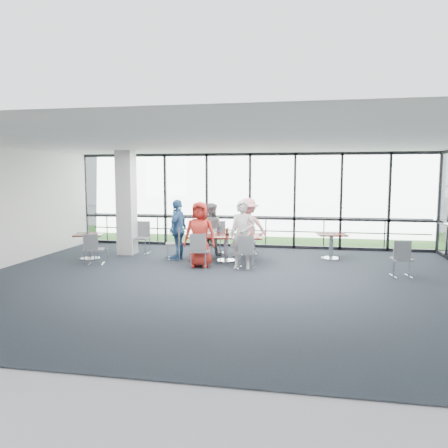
% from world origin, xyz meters
% --- Properties ---
extents(floor, '(12.00, 10.00, 0.02)m').
position_xyz_m(floor, '(0.00, 0.00, -0.01)').
color(floor, '#1D242D').
rests_on(floor, ground).
extents(ceiling, '(12.00, 10.00, 0.04)m').
position_xyz_m(ceiling, '(0.00, 0.00, 3.20)').
color(ceiling, silver).
rests_on(ceiling, ground).
extents(wall_front, '(12.00, 0.10, 3.20)m').
position_xyz_m(wall_front, '(0.00, -5.00, 1.60)').
color(wall_front, silver).
rests_on(wall_front, ground).
extents(curtain_wall_back, '(12.00, 0.10, 3.20)m').
position_xyz_m(curtain_wall_back, '(0.00, 5.00, 1.60)').
color(curtain_wall_back, white).
rests_on(curtain_wall_back, ground).
extents(structural_column, '(0.50, 0.50, 3.20)m').
position_xyz_m(structural_column, '(-3.60, 3.00, 1.60)').
color(structural_column, silver).
rests_on(structural_column, ground).
extents(apron, '(80.00, 70.00, 0.02)m').
position_xyz_m(apron, '(0.00, 10.00, -0.02)').
color(apron, gray).
rests_on(apron, ground).
extents(grass_strip, '(80.00, 5.00, 0.01)m').
position_xyz_m(grass_strip, '(0.00, 8.00, 0.01)').
color(grass_strip, '#28541A').
rests_on(grass_strip, ground).
extents(hangar_main, '(24.00, 10.00, 6.00)m').
position_xyz_m(hangar_main, '(4.00, 32.00, 3.00)').
color(hangar_main, silver).
rests_on(hangar_main, ground).
extents(hangar_aux, '(10.00, 6.00, 4.00)m').
position_xyz_m(hangar_aux, '(-18.00, 28.00, 2.00)').
color(hangar_aux, silver).
rests_on(hangar_aux, ground).
extents(guard_rail, '(12.00, 0.06, 0.06)m').
position_xyz_m(guard_rail, '(0.00, 5.60, 0.50)').
color(guard_rail, '#2D2D33').
rests_on(guard_rail, ground).
extents(main_table, '(2.16, 1.25, 0.75)m').
position_xyz_m(main_table, '(-0.36, 2.42, 0.64)').
color(main_table, '#3B1210').
rests_on(main_table, ground).
extents(side_table_left, '(0.99, 0.99, 0.75)m').
position_xyz_m(side_table_left, '(-4.35, 1.99, 0.62)').
color(side_table_left, '#3B1210').
rests_on(side_table_left, ground).
extents(side_table_right, '(0.92, 0.92, 0.75)m').
position_xyz_m(side_table_right, '(2.62, 3.31, 0.63)').
color(side_table_right, '#3B1210').
rests_on(side_table_right, ground).
extents(diner_near_left, '(0.86, 0.56, 1.75)m').
position_xyz_m(diner_near_left, '(-0.90, 1.51, 0.88)').
color(diner_near_left, red).
rests_on(diner_near_left, ground).
extents(diner_near_right, '(0.66, 0.48, 1.79)m').
position_xyz_m(diner_near_right, '(0.24, 1.50, 0.90)').
color(diner_near_right, silver).
rests_on(diner_near_right, ground).
extents(diner_far_left, '(0.85, 0.61, 1.60)m').
position_xyz_m(diner_far_left, '(-1.01, 3.36, 0.80)').
color(diner_far_left, slate).
rests_on(diner_far_left, ground).
extents(diner_far_right, '(1.24, 0.84, 1.76)m').
position_xyz_m(diner_far_right, '(0.14, 3.42, 0.88)').
color(diner_far_right, pink).
rests_on(diner_far_right, ground).
extents(diner_end, '(0.68, 1.09, 1.76)m').
position_xyz_m(diner_end, '(-1.78, 2.43, 0.88)').
color(diner_end, '#315F93').
rests_on(diner_end, ground).
extents(chair_main_nl, '(0.52, 0.52, 0.91)m').
position_xyz_m(chair_main_nl, '(-0.83, 1.37, 0.45)').
color(chair_main_nl, slate).
rests_on(chair_main_nl, ground).
extents(chair_main_nr, '(0.46, 0.46, 0.87)m').
position_xyz_m(chair_main_nr, '(0.35, 1.46, 0.44)').
color(chair_main_nr, slate).
rests_on(chair_main_nr, ground).
extents(chair_main_fl, '(0.54, 0.54, 0.99)m').
position_xyz_m(chair_main_fl, '(-0.88, 3.49, 0.49)').
color(chair_main_fl, slate).
rests_on(chair_main_fl, ground).
extents(chair_main_fr, '(0.49, 0.49, 0.85)m').
position_xyz_m(chair_main_fr, '(0.17, 3.47, 0.42)').
color(chair_main_fr, slate).
rests_on(chair_main_fr, ground).
extents(chair_main_end, '(0.56, 0.56, 0.91)m').
position_xyz_m(chair_main_end, '(-1.93, 2.43, 0.46)').
color(chair_main_end, slate).
rests_on(chair_main_end, ground).
extents(chair_spare_la, '(0.51, 0.51, 0.84)m').
position_xyz_m(chair_spare_la, '(-3.79, 1.28, 0.42)').
color(chair_spare_la, slate).
rests_on(chair_spare_la, ground).
extents(chair_spare_lb, '(0.51, 0.51, 0.98)m').
position_xyz_m(chair_spare_lb, '(-3.17, 3.09, 0.49)').
color(chair_spare_lb, slate).
rests_on(chair_spare_lb, ground).
extents(chair_spare_r, '(0.51, 0.51, 0.89)m').
position_xyz_m(chair_spare_r, '(4.15, 1.20, 0.44)').
color(chair_spare_r, slate).
rests_on(chair_spare_r, ground).
extents(plate_nl, '(0.27, 0.27, 0.01)m').
position_xyz_m(plate_nl, '(-0.96, 2.08, 0.76)').
color(plate_nl, white).
rests_on(plate_nl, main_table).
extents(plate_nr, '(0.27, 0.27, 0.01)m').
position_xyz_m(plate_nr, '(0.24, 2.07, 0.76)').
color(plate_nr, white).
rests_on(plate_nr, main_table).
extents(plate_fl, '(0.29, 0.29, 0.01)m').
position_xyz_m(plate_fl, '(-0.85, 2.73, 0.76)').
color(plate_fl, white).
rests_on(plate_fl, main_table).
extents(plate_fr, '(0.24, 0.24, 0.01)m').
position_xyz_m(plate_fr, '(0.17, 2.86, 0.76)').
color(plate_fr, white).
rests_on(plate_fr, main_table).
extents(plate_end, '(0.26, 0.26, 0.01)m').
position_xyz_m(plate_end, '(-1.31, 2.34, 0.76)').
color(plate_end, white).
rests_on(plate_end, main_table).
extents(tumbler_a, '(0.06, 0.06, 0.13)m').
position_xyz_m(tumbler_a, '(-0.61, 2.08, 0.81)').
color(tumbler_a, white).
rests_on(tumbler_a, main_table).
extents(tumbler_b, '(0.07, 0.07, 0.13)m').
position_xyz_m(tumbler_b, '(0.02, 2.22, 0.82)').
color(tumbler_b, white).
rests_on(tumbler_b, main_table).
extents(tumbler_c, '(0.06, 0.06, 0.13)m').
position_xyz_m(tumbler_c, '(-0.36, 2.70, 0.81)').
color(tumbler_c, white).
rests_on(tumbler_c, main_table).
extents(tumbler_d, '(0.07, 0.07, 0.14)m').
position_xyz_m(tumbler_d, '(-1.04, 2.28, 0.82)').
color(tumbler_d, white).
rests_on(tumbler_d, main_table).
extents(menu_a, '(0.36, 0.33, 0.00)m').
position_xyz_m(menu_a, '(-0.53, 1.92, 0.75)').
color(menu_a, beige).
rests_on(menu_a, main_table).
extents(menu_b, '(0.34, 0.25, 0.00)m').
position_xyz_m(menu_b, '(0.61, 2.18, 0.75)').
color(menu_b, beige).
rests_on(menu_b, main_table).
extents(menu_c, '(0.31, 0.25, 0.00)m').
position_xyz_m(menu_c, '(-0.19, 2.86, 0.75)').
color(menu_c, beige).
rests_on(menu_c, main_table).
extents(condiment_caddy, '(0.10, 0.07, 0.04)m').
position_xyz_m(condiment_caddy, '(-0.33, 2.46, 0.77)').
color(condiment_caddy, black).
rests_on(condiment_caddy, main_table).
extents(ketchup_bottle, '(0.06, 0.06, 0.18)m').
position_xyz_m(ketchup_bottle, '(-0.36, 2.51, 0.84)').
color(ketchup_bottle, '#B90D11').
rests_on(ketchup_bottle, main_table).
extents(green_bottle, '(0.05, 0.05, 0.20)m').
position_xyz_m(green_bottle, '(-0.32, 2.49, 0.85)').
color(green_bottle, '#277331').
rests_on(green_bottle, main_table).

